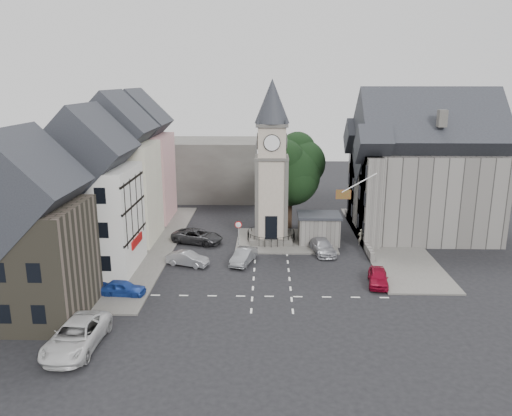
{
  "coord_description": "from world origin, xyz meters",
  "views": [
    {
      "loc": [
        -0.33,
        -40.87,
        16.18
      ],
      "look_at": [
        -1.48,
        5.0,
        4.3
      ],
      "focal_mm": 35.0,
      "sensor_mm": 36.0,
      "label": 1
    }
  ],
  "objects_px": {
    "clock_tower": "(272,163)",
    "pedestrian": "(361,237)",
    "car_west_blue": "(122,288)",
    "car_east_red": "(378,277)",
    "stone_shelter": "(319,229)"
  },
  "relations": [
    {
      "from": "car_west_blue",
      "to": "pedestrian",
      "type": "bearing_deg",
      "value": -53.58
    },
    {
      "from": "clock_tower",
      "to": "car_east_red",
      "type": "relative_size",
      "value": 4.25
    },
    {
      "from": "stone_shelter",
      "to": "car_east_red",
      "type": "bearing_deg",
      "value": -70.05
    },
    {
      "from": "stone_shelter",
      "to": "car_west_blue",
      "type": "xyz_separation_m",
      "value": [
        -16.3,
        -13.08,
        -0.94
      ]
    },
    {
      "from": "stone_shelter",
      "to": "car_east_red",
      "type": "xyz_separation_m",
      "value": [
        3.81,
        -10.5,
        -0.9
      ]
    },
    {
      "from": "clock_tower",
      "to": "pedestrian",
      "type": "relative_size",
      "value": 9.62
    },
    {
      "from": "car_west_blue",
      "to": "car_east_red",
      "type": "relative_size",
      "value": 0.94
    },
    {
      "from": "clock_tower",
      "to": "pedestrian",
      "type": "distance_m",
      "value": 11.62
    },
    {
      "from": "clock_tower",
      "to": "car_west_blue",
      "type": "bearing_deg",
      "value": -130.27
    },
    {
      "from": "car_east_red",
      "to": "pedestrian",
      "type": "relative_size",
      "value": 2.26
    },
    {
      "from": "stone_shelter",
      "to": "car_west_blue",
      "type": "relative_size",
      "value": 1.2
    },
    {
      "from": "stone_shelter",
      "to": "pedestrian",
      "type": "height_order",
      "value": "stone_shelter"
    },
    {
      "from": "car_west_blue",
      "to": "pedestrian",
      "type": "relative_size",
      "value": 2.12
    },
    {
      "from": "car_west_blue",
      "to": "car_east_red",
      "type": "bearing_deg",
      "value": -77.73
    },
    {
      "from": "car_west_blue",
      "to": "car_east_red",
      "type": "height_order",
      "value": "car_east_red"
    }
  ]
}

